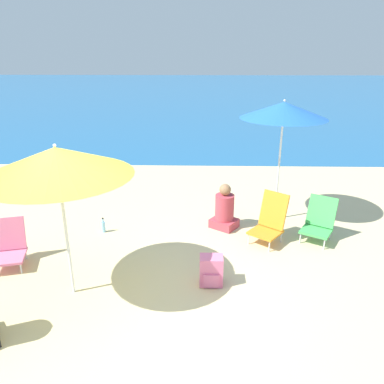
% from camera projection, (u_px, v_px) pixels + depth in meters
% --- Properties ---
extents(ground_plane, '(60.00, 60.00, 0.00)m').
position_uv_depth(ground_plane, '(126.00, 304.00, 4.82)').
color(ground_plane, beige).
extents(sea_water, '(60.00, 40.00, 0.01)m').
position_uv_depth(sea_water, '(190.00, 91.00, 29.24)').
color(sea_water, '#23669E').
rests_on(sea_water, ground).
extents(beach_umbrella_yellow, '(1.81, 1.81, 2.05)m').
position_uv_depth(beach_umbrella_yellow, '(57.00, 162.00, 4.41)').
color(beach_umbrella_yellow, white).
rests_on(beach_umbrella_yellow, ground).
extents(beach_umbrella_blue, '(1.53, 1.53, 2.26)m').
position_uv_depth(beach_umbrella_blue, '(284.00, 110.00, 6.50)').
color(beach_umbrella_blue, white).
rests_on(beach_umbrella_blue, ground).
extents(beach_chair_orange, '(0.71, 0.73, 0.84)m').
position_uv_depth(beach_chair_orange, '(270.00, 220.00, 6.28)').
color(beach_chair_orange, silver).
rests_on(beach_chair_orange, ground).
extents(beach_chair_green, '(0.69, 0.72, 0.74)m').
position_uv_depth(beach_chair_green, '(319.00, 221.00, 6.35)').
color(beach_chair_green, silver).
rests_on(beach_chair_green, ground).
extents(beach_chair_pink, '(0.62, 0.67, 0.70)m').
position_uv_depth(beach_chair_pink, '(7.00, 245.00, 5.61)').
color(beach_chair_pink, silver).
rests_on(beach_chair_pink, ground).
extents(person_seated_far, '(0.58, 0.56, 0.84)m').
position_uv_depth(person_seated_far, '(224.00, 210.00, 6.78)').
color(person_seated_far, '#BF3F4C').
rests_on(person_seated_far, ground).
extents(backpack_pink, '(0.32, 0.25, 0.43)m').
position_uv_depth(backpack_pink, '(211.00, 271.00, 5.16)').
color(backpack_pink, pink).
rests_on(backpack_pink, ground).
extents(water_bottle, '(0.07, 0.07, 0.28)m').
position_uv_depth(water_bottle, '(103.00, 226.00, 6.68)').
color(water_bottle, '#8CCCEA').
rests_on(water_bottle, ground).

